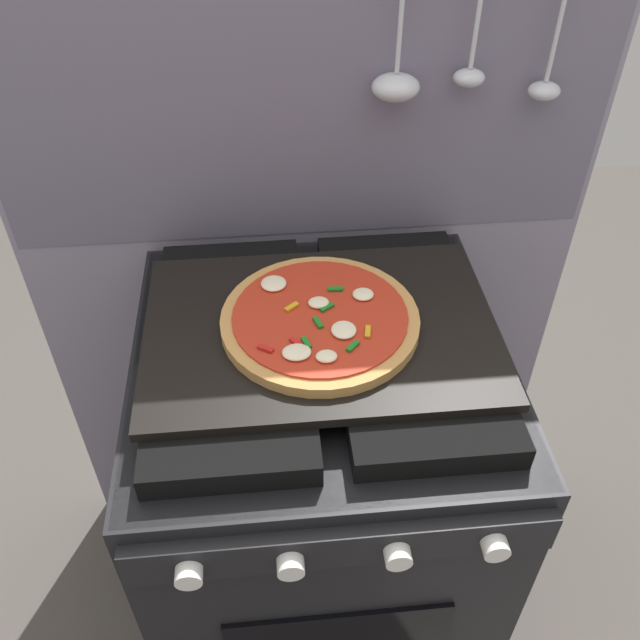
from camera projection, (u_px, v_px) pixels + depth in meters
ground_plane at (320, 603)px, 1.66m from camera, size 4.00×4.00×0.00m
kitchen_backsplash at (305, 262)px, 1.38m from camera, size 1.10×0.09×1.55m
stove at (320, 498)px, 1.36m from camera, size 0.60×0.64×0.90m
baking_tray at (320, 329)px, 1.05m from camera, size 0.54×0.38×0.02m
pizza_left at (319, 320)px, 1.04m from camera, size 0.30×0.30×0.03m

